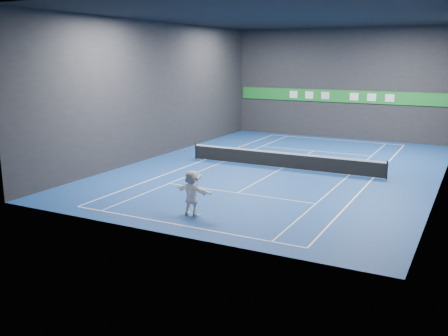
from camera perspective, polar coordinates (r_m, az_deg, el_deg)
The scene contains 19 objects.
ground at distance 30.96m, azimuth 6.70°, elevation -0.01°, with size 26.00×26.00×0.00m, color navy.
ceiling at distance 30.29m, azimuth 7.16°, elevation 16.84°, with size 26.00×26.00×0.00m, color black.
wall_back at distance 42.69m, azimuth 13.17°, elevation 9.35°, with size 18.00×0.10×9.00m, color #242326.
wall_front at distance 18.75m, azimuth -7.31°, elevation 5.62°, with size 18.00×0.10×9.00m, color #242326.
wall_left at distance 34.49m, azimuth -7.38°, elevation 8.84°, with size 0.10×26.00×9.00m, color #242326.
baseline_near at distance 20.67m, azimuth -5.20°, elevation -6.48°, with size 10.98×0.08×0.01m, color white.
baseline_far at distance 42.10m, azimuth 12.49°, elevation 3.17°, with size 10.98×0.08×0.01m, color white.
sideline_doubles_left at distance 33.25m, azimuth -2.17°, elevation 0.96°, with size 0.08×23.78×0.01m, color white.
sideline_doubles_right at distance 29.54m, azimuth 16.70°, elevation -1.09°, with size 0.08×23.78×0.01m, color white.
sideline_singles_left at distance 32.60m, azimuth -0.06°, elevation 0.73°, with size 0.06×23.78×0.01m, color white.
sideline_singles_right at distance 29.81m, azimuth 14.10°, elevation -0.81°, with size 0.06×23.78×0.01m, color white.
service_line_near at distance 25.25m, azimuth 1.51°, elevation -2.85°, with size 8.23×0.06×0.01m, color white.
service_line_far at distance 36.90m, azimuth 10.25°, elevation 1.95°, with size 8.23×0.06×0.01m, color white.
center_service_line at distance 30.96m, azimuth 6.70°, elevation -0.00°, with size 0.06×12.80×0.01m, color white.
player at distance 21.55m, azimuth -3.71°, elevation -2.87°, with size 1.86×0.59×2.00m, color white.
tennis_ball at distance 21.37m, azimuth -4.43°, elevation 2.03°, with size 0.07×0.07×0.07m, color #D1F128.
tennis_net at distance 30.85m, azimuth 6.73°, elevation 0.97°, with size 12.50×0.10×1.07m.
sponsor_banner at distance 42.69m, azimuth 13.08°, elevation 8.00°, with size 17.64×0.11×1.00m.
tennis_racket at distance 21.28m, azimuth -3.02°, elevation -1.13°, with size 0.42×0.39×0.62m.
Camera 1 is at (10.61, -28.28, 6.80)m, focal length 40.00 mm.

